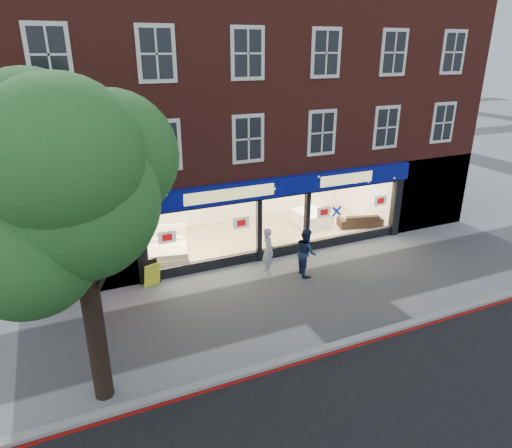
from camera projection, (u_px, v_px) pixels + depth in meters
ground at (323, 290)px, 15.67m from camera, size 120.00×120.00×0.00m
kerb_line at (381, 339)px, 13.03m from camera, size 60.00×0.10×0.01m
kerb_stone at (377, 333)px, 13.18m from camera, size 60.00×0.25×0.12m
showroom_floor at (260, 235)px, 20.12m from camera, size 11.00×4.50×0.10m
building at (243, 76)px, 19.15m from camera, size 19.00×8.26×10.30m
street_tree at (72, 199)px, 9.13m from camera, size 4.00×3.20×6.60m
display_bed at (168, 250)px, 17.75m from camera, size 1.90×2.17×1.06m
bedside_table at (156, 239)px, 18.87m from camera, size 0.58×0.58×0.55m
mattress_stack at (312, 218)px, 21.02m from camera, size 1.34×1.69×0.66m
sofa at (360, 220)px, 20.89m from camera, size 2.16×1.32×0.59m
a_board at (152, 274)px, 15.79m from camera, size 0.68×0.54×0.92m
pedestrian_grey at (268, 251)px, 16.57m from camera, size 0.47×0.67×1.76m
pedestrian_blue at (306, 252)px, 16.46m from camera, size 0.82×0.97×1.78m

